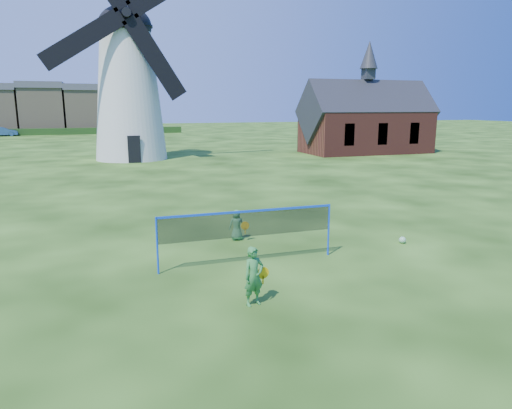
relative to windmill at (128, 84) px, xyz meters
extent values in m
plane|color=black|center=(1.54, -27.83, -6.08)|extent=(220.00, 220.00, 0.00)
ellipsoid|color=black|center=(0.00, 0.02, 4.50)|extent=(4.15, 4.15, 3.11)
cylinder|color=black|center=(0.00, 0.02, 4.50)|extent=(4.31, 4.31, 0.17)
cube|color=black|center=(0.00, -2.81, -5.02)|extent=(0.96, 0.12, 2.11)
cube|color=black|center=(0.00, -2.23, -1.27)|extent=(0.67, 0.12, 0.87)
cube|color=black|center=(0.00, -1.77, 1.80)|extent=(0.58, 0.12, 0.77)
cylinder|color=black|center=(0.00, -2.00, 5.07)|extent=(0.67, 1.15, 0.67)
cylinder|color=black|center=(0.00, 2.42, 5.36)|extent=(2.11, 0.12, 2.11)
cylinder|color=black|center=(0.00, 1.94, 5.36)|extent=(0.13, 1.73, 0.13)
cube|color=black|center=(-3.18, -2.24, 3.09)|extent=(6.42, 0.10, 4.70)
cube|color=black|center=(1.99, -2.24, 1.89)|extent=(4.70, 0.10, 6.42)
cube|color=maroon|center=(21.47, -1.30, -4.16)|extent=(11.51, 5.75, 3.84)
cube|color=#2D3035|center=(21.47, -1.30, -2.24)|extent=(12.08, 5.86, 5.86)
cube|color=#2D3035|center=(21.47, -1.30, 1.17)|extent=(0.96, 0.96, 0.96)
cone|color=#2D3035|center=(21.47, -1.30, 2.90)|extent=(1.63, 1.63, 2.49)
cube|color=black|center=(18.12, -4.12, -4.16)|extent=(0.96, 0.10, 1.92)
cube|color=black|center=(21.47, -4.12, -4.16)|extent=(0.96, 0.10, 1.92)
cube|color=black|center=(24.83, -4.12, -4.16)|extent=(0.96, 0.10, 1.92)
cylinder|color=blue|center=(-1.28, -28.20, -5.30)|extent=(0.05, 0.05, 1.55)
cylinder|color=blue|center=(3.72, -28.20, -5.30)|extent=(0.05, 0.05, 1.55)
cube|color=black|center=(1.22, -28.20, -4.93)|extent=(5.00, 0.02, 0.70)
cube|color=blue|center=(1.22, -28.20, -4.56)|extent=(5.00, 0.02, 0.06)
imported|color=#337F3B|center=(0.50, -30.85, -5.41)|extent=(0.56, 0.44, 1.34)
cylinder|color=#EBB20C|center=(0.78, -30.67, -5.42)|extent=(0.28, 0.02, 0.28)
cube|color=#EBB20C|center=(0.78, -30.67, -5.59)|extent=(0.03, 0.02, 0.20)
imported|color=#479551|center=(1.59, -25.79, -5.57)|extent=(0.54, 0.39, 1.02)
cylinder|color=#EBB20C|center=(1.81, -26.01, -5.56)|extent=(0.28, 0.02, 0.28)
cube|color=#EBB20C|center=(1.81, -26.01, -5.73)|extent=(0.03, 0.02, 0.20)
sphere|color=green|center=(6.56, -27.89, -5.97)|extent=(0.22, 0.22, 0.22)
cube|color=#9C8968|center=(-10.83, 44.17, -2.53)|extent=(6.47, 8.00, 7.10)
cube|color=#4C4C54|center=(-10.83, 44.17, 1.52)|extent=(6.77, 8.40, 1.00)
cube|color=#9C8968|center=(-3.43, 44.17, -2.67)|extent=(7.73, 8.00, 6.82)
cube|color=#4C4C54|center=(-3.43, 44.17, 1.24)|extent=(8.03, 8.40, 1.00)
imported|color=navy|center=(-15.91, 37.11, -5.42)|extent=(4.14, 1.88, 1.32)
camera|label=1|loc=(-2.54, -40.06, -1.72)|focal=32.54mm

